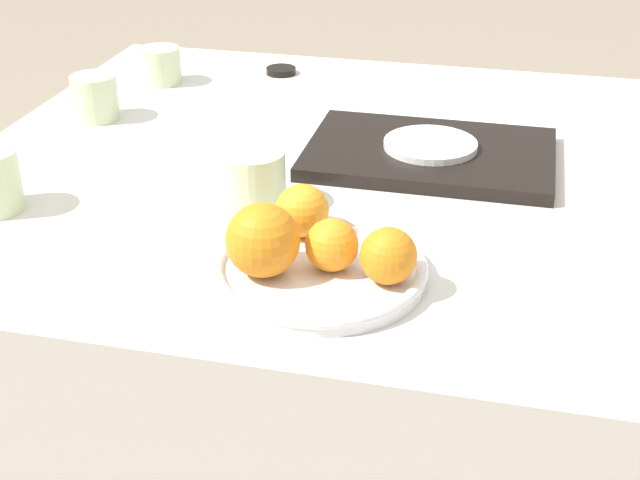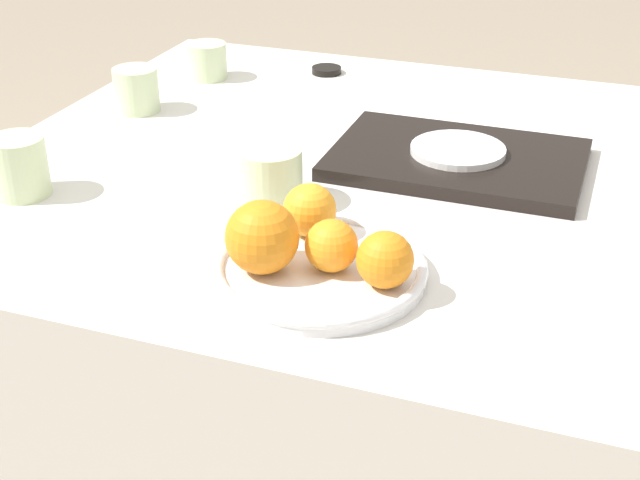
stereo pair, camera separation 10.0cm
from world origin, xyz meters
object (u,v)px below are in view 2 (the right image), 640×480
(serving_tray, at_px, (457,159))
(cup_2, at_px, (207,61))
(orange_1, at_px, (310,210))
(cup_1, at_px, (19,166))
(orange_0, at_px, (331,246))
(cup_0, at_px, (269,176))
(orange_2, at_px, (262,237))
(soy_dish, at_px, (327,70))
(side_plate, at_px, (458,150))
(orange_3, at_px, (385,260))
(cup_3, at_px, (136,90))
(fruit_platter, at_px, (320,270))

(serving_tray, distance_m, cup_2, 0.58)
(cup_2, bearing_deg, orange_1, -53.34)
(cup_1, bearing_deg, orange_0, -9.02)
(cup_0, bearing_deg, cup_2, 124.80)
(orange_2, distance_m, serving_tray, 0.43)
(orange_2, xyz_separation_m, cup_2, (-0.39, 0.65, -0.02))
(serving_tray, distance_m, cup_1, 0.62)
(soy_dish, bearing_deg, side_plate, -46.93)
(serving_tray, bearing_deg, orange_3, -89.91)
(side_plate, bearing_deg, orange_1, -111.52)
(orange_2, xyz_separation_m, cup_0, (-0.07, 0.19, -0.02))
(serving_tray, xyz_separation_m, cup_2, (-0.53, 0.25, 0.02))
(orange_0, height_order, cup_1, cup_1)
(orange_0, height_order, cup_3, orange_0)
(fruit_platter, bearing_deg, serving_tray, 77.94)
(orange_2, bearing_deg, cup_3, 133.29)
(side_plate, distance_m, soy_dish, 0.48)
(side_plate, relative_size, cup_2, 1.91)
(fruit_platter, relative_size, orange_1, 3.80)
(fruit_platter, distance_m, side_plate, 0.38)
(orange_2, bearing_deg, fruit_platter, 26.10)
(fruit_platter, relative_size, soy_dish, 4.40)
(orange_0, distance_m, cup_3, 0.65)
(fruit_platter, bearing_deg, cup_1, 170.82)
(side_plate, bearing_deg, orange_2, -108.99)
(orange_3, relative_size, cup_0, 0.72)
(fruit_platter, distance_m, orange_2, 0.08)
(serving_tray, bearing_deg, cup_3, 175.21)
(orange_1, distance_m, orange_3, 0.15)
(cup_3, bearing_deg, serving_tray, -4.79)
(serving_tray, bearing_deg, cup_1, -151.09)
(orange_0, bearing_deg, fruit_platter, 176.38)
(serving_tray, height_order, cup_0, cup_0)
(fruit_platter, height_order, orange_3, orange_3)
(cup_0, relative_size, cup_3, 1.17)
(cup_1, xyz_separation_m, soy_dish, (0.21, 0.65, -0.04))
(fruit_platter, xyz_separation_m, cup_2, (-0.45, 0.62, 0.02))
(fruit_platter, relative_size, cup_2, 3.41)
(fruit_platter, xyz_separation_m, soy_dish, (-0.25, 0.72, -0.01))
(cup_1, bearing_deg, orange_1, -0.39)
(orange_0, bearing_deg, cup_1, 170.98)
(orange_1, distance_m, side_plate, 0.32)
(orange_0, height_order, side_plate, orange_0)
(side_plate, bearing_deg, cup_0, -135.35)
(orange_3, distance_m, cup_1, 0.55)
(orange_3, xyz_separation_m, cup_1, (-0.54, 0.09, -0.01))
(orange_0, distance_m, cup_2, 0.77)
(cup_2, bearing_deg, serving_tray, -25.14)
(orange_2, height_order, cup_1, orange_2)
(orange_0, distance_m, cup_1, 0.48)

